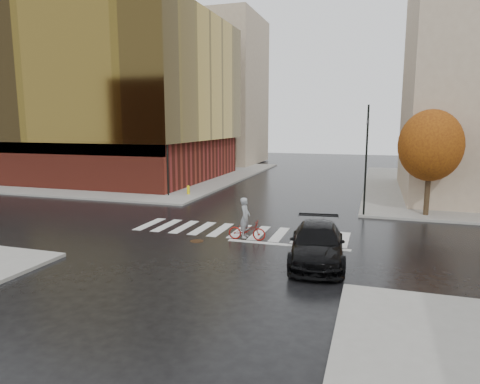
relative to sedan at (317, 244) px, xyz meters
The scene contains 12 objects.
ground 5.83m from the sedan, 144.16° to the left, with size 120.00×120.00×0.00m, color black.
sidewalk_nw 35.42m from the sedan, 136.49° to the left, with size 30.00×30.00×0.15m, color gray.
crosswalk 6.13m from the sedan, 140.34° to the left, with size 12.00×3.00×0.01m, color silver.
office_glass 34.99m from the sedan, 141.31° to the left, with size 27.00×19.00×16.00m.
building_nw_far 46.32m from the sedan, 117.12° to the left, with size 14.00×12.00×20.00m, color tan.
tree_ne_a 12.57m from the sedan, 63.74° to the left, with size 3.80×3.80×6.50m.
sedan is the anchor object (origin of this frame).
cyclist 4.53m from the sedan, 148.28° to the left, with size 1.93×0.77×2.16m.
traffic_light_nw 18.61m from the sedan, 137.09° to the left, with size 0.22×0.19×7.94m.
traffic_light_ne 10.31m from the sedan, 80.50° to the left, with size 0.17×0.20×6.76m.
fire_hydrant 18.01m from the sedan, 132.01° to the left, with size 0.25×0.25×0.70m.
manhole 6.33m from the sedan, 167.31° to the left, with size 0.69×0.69×0.01m, color #402916.
Camera 1 is at (6.88, -21.00, 5.87)m, focal length 32.00 mm.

